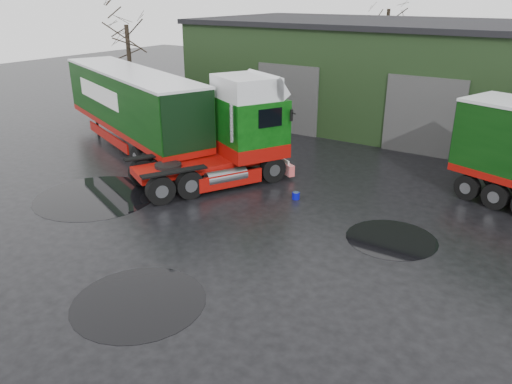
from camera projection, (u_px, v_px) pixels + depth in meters
ground at (230, 251)px, 16.39m from camera, size 100.00×100.00×0.00m
warehouse at (455, 78)px, 29.65m from camera, size 32.40×12.40×6.30m
hero_tractor at (207, 133)px, 21.31m from camera, size 6.24×8.08×4.63m
trailer_left at (132, 110)px, 26.51m from camera, size 13.51×7.65×4.18m
wash_bucket at (296, 196)px, 20.46m from camera, size 0.40×0.40×0.29m
tree_left at (129, 52)px, 32.80m from camera, size 4.40×4.40×8.50m
tree_back_a at (387, 33)px, 40.89m from camera, size 4.40×4.40×9.50m
puddle_0 at (139, 302)px, 13.69m from camera, size 3.69×3.69×0.01m
puddle_1 at (391, 239)px, 17.18m from camera, size 3.12×3.12×0.01m
puddle_2 at (96, 197)px, 20.71m from camera, size 4.98×4.98×0.01m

